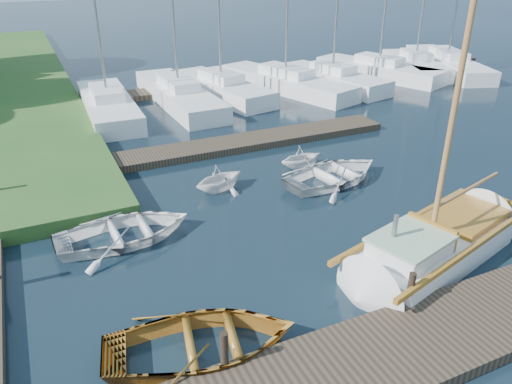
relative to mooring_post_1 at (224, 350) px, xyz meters
name	(u,v)px	position (x,y,z in m)	size (l,w,h in m)	color
ground	(256,228)	(3.00, 5.00, -0.70)	(160.00, 160.00, 0.00)	black
near_dock	(382,357)	(3.00, -1.00, -0.55)	(18.00, 2.20, 0.30)	#31261B
far_dock	(234,144)	(5.00, 11.50, -0.55)	(14.00, 1.60, 0.30)	#31261B
pontoon	(292,78)	(13.00, 21.00, -0.55)	(30.00, 1.60, 0.30)	#31261B
mooring_post_1	(224,350)	(0.00, 0.00, 0.00)	(0.16, 0.16, 0.80)	black
mooring_post_2	(411,288)	(4.50, 0.00, 0.00)	(0.16, 0.16, 0.80)	black
sailboat	(436,247)	(6.71, 1.50, -0.36)	(7.41, 3.82, 9.83)	white
dinghy	(202,338)	(-0.19, 0.77, -0.29)	(2.85, 3.99, 0.83)	#9A621C
tender_a	(124,228)	(-0.71, 5.95, -0.30)	(2.73, 3.83, 0.79)	white
tender_b	(220,176)	(2.99, 7.94, -0.18)	(1.69, 1.96, 1.03)	white
tender_c	(334,171)	(6.93, 6.81, -0.30)	(2.78, 3.89, 0.81)	white
tender_d	(302,155)	(6.57, 8.50, -0.22)	(1.56, 1.81, 0.95)	white
marina_boat_0	(108,104)	(1.09, 18.41, -0.13)	(2.49, 8.22, 10.60)	white
marina_boat_1	(179,93)	(4.90, 18.90, -0.13)	(2.44, 9.46, 11.25)	white
marina_boat_2	(221,86)	(7.50, 19.28, -0.12)	(3.68, 8.19, 12.44)	white
marina_boat_3	(285,81)	(11.41, 18.92, -0.12)	(4.94, 9.65, 13.11)	white
marina_boat_4	(332,77)	(14.37, 18.47, -0.14)	(3.83, 7.88, 9.83)	white
marina_boat_5	(379,69)	(18.40, 19.25, -0.12)	(5.16, 8.59, 11.91)	white
marina_boat_6	(415,64)	(21.65, 19.52, -0.13)	(4.52, 7.56, 10.24)	white
marina_boat_7	(447,62)	(24.01, 19.02, -0.14)	(5.36, 9.97, 10.48)	white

